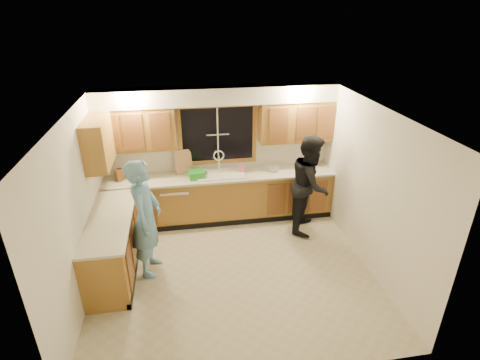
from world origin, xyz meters
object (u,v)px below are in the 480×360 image
object	(u,v)px
sink	(220,177)
stove	(107,268)
man	(146,218)
woman	(310,184)
bowl	(273,169)
dishwasher	(176,203)
soap_bottle	(241,168)
knife_block	(119,175)
dish_crate	(197,174)

from	to	relation	value
sink	stove	bearing A→B (deg)	-134.61
sink	stove	distance (m)	2.60
man	woman	distance (m)	2.88
woman	bowl	world-z (taller)	woman
dishwasher	sink	bearing A→B (deg)	0.99
stove	man	size ratio (longest dim) A/B	0.49
stove	bowl	bearing A→B (deg)	33.52
woman	soap_bottle	xyz separation A→B (m)	(-1.12, 0.63, 0.12)
stove	man	bearing A→B (deg)	40.08
knife_block	dish_crate	bearing A→B (deg)	-43.54
stove	man	world-z (taller)	man
man	woman	bearing A→B (deg)	-65.19
sink	woman	world-z (taller)	woman
woman	sink	bearing A→B (deg)	94.05
soap_bottle	woman	bearing A→B (deg)	-29.49
man	knife_block	xyz separation A→B (m)	(-0.54, 1.40, 0.11)
sink	dish_crate	bearing A→B (deg)	-171.25
dish_crate	dishwasher	bearing A→B (deg)	173.00
stove	dish_crate	bearing A→B (deg)	52.08
woman	knife_block	distance (m)	3.37
bowl	stove	bearing A→B (deg)	-146.48
man	woman	size ratio (longest dim) A/B	1.03
woman	bowl	bearing A→B (deg)	65.19
stove	soap_bottle	xyz separation A→B (m)	(2.20, 1.86, 0.56)
stove	sink	bearing A→B (deg)	45.39
stove	woman	size ratio (longest dim) A/B	0.50
dishwasher	man	bearing A→B (deg)	-106.68
bowl	soap_bottle	bearing A→B (deg)	179.48
dishwasher	dish_crate	xyz separation A→B (m)	(0.42, -0.05, 0.58)
knife_block	stove	bearing A→B (deg)	-129.68
man	knife_block	world-z (taller)	man
dish_crate	soap_bottle	bearing A→B (deg)	6.98
knife_block	bowl	world-z (taller)	knife_block
dishwasher	knife_block	xyz separation A→B (m)	(-0.94, 0.05, 0.62)
stove	bowl	xyz separation A→B (m)	(2.80, 1.85, 0.50)
sink	man	xyz separation A→B (m)	(-1.25, -1.37, 0.06)
sink	man	bearing A→B (deg)	-132.57
dishwasher	stove	world-z (taller)	stove
dishwasher	man	size ratio (longest dim) A/B	0.44
dish_crate	man	bearing A→B (deg)	-122.39
soap_bottle	bowl	world-z (taller)	soap_bottle
knife_block	bowl	bearing A→B (deg)	-39.44
stove	soap_bottle	size ratio (longest dim) A/B	4.96
woman	soap_bottle	distance (m)	1.29
man	soap_bottle	world-z (taller)	man
sink	dishwasher	size ratio (longest dim) A/B	1.05
woman	soap_bottle	world-z (taller)	woman
knife_block	man	bearing A→B (deg)	-108.43
sink	soap_bottle	xyz separation A→B (m)	(0.40, 0.04, 0.15)
sink	dishwasher	xyz separation A→B (m)	(-0.85, -0.01, -0.45)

